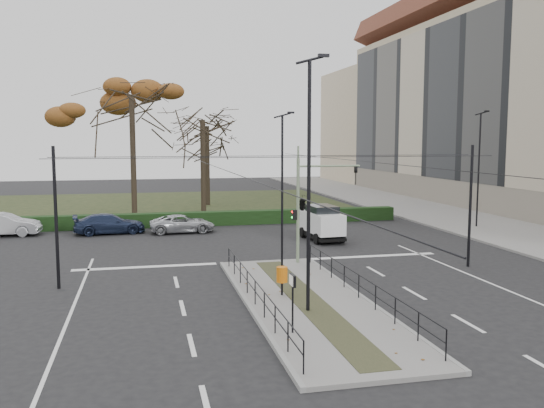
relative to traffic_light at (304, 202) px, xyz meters
The scene contains 21 objects.
ground 5.53m from the traffic_light, 112.74° to the right, with size 140.00×140.00×0.00m, color black.
median_island 7.57m from the traffic_light, 104.69° to the right, with size 4.40×15.00×0.14m, color slate.
sidewalk_east 24.31m from the traffic_light, 47.64° to the left, with size 8.00×90.00×0.14m, color slate.
park 29.05m from the traffic_light, 105.57° to the left, with size 38.00×26.00×0.10m, color black.
hedge 16.59m from the traffic_light, 118.26° to the left, with size 38.00×1.00×1.00m, color black.
apartment_block 33.63m from the traffic_light, 37.05° to the left, with size 13.09×52.10×21.64m.
median_railing 7.34m from the traffic_light, 104.49° to the right, with size 4.14×13.24×0.92m.
catenary 3.11m from the traffic_light, 124.37° to the right, with size 20.00×34.00×6.00m.
traffic_light is the anchor object (origin of this frame).
litter_bin 6.66m from the traffic_light, 113.66° to the right, with size 0.44×0.44×1.13m.
info_panel 10.77m from the traffic_light, 107.77° to the right, with size 0.11×0.49×1.89m.
streetlamp_median_near 8.41m from the traffic_light, 104.64° to the right, with size 0.76×0.15×9.05m.
streetlamp_median_far 2.04m from the traffic_light, 137.76° to the right, with size 0.62×0.13×7.40m.
streetlamp_sidewalk 17.67m from the traffic_light, 30.05° to the left, with size 0.68×0.14×8.12m.
parked_car_second 21.07m from the traffic_light, 142.82° to the left, with size 1.58×4.52×1.49m, color #A7A9AF.
parked_car_third 15.89m from the traffic_light, 129.68° to the left, with size 1.88×4.63×1.34m, color #1C2642.
parked_car_fourth 12.89m from the traffic_light, 114.48° to the left, with size 2.00×4.35×1.21m, color #A7A9AF.
white_van 7.56m from the traffic_light, 65.16° to the left, with size 2.05×4.06×2.18m.
rust_tree 22.69m from the traffic_light, 112.97° to the left, with size 9.67×9.67×12.71m.
bare_tree_center 27.16m from the traffic_light, 93.83° to the left, with size 5.89×5.89×9.85m.
bare_tree_near 22.13m from the traffic_light, 97.24° to the left, with size 6.73×6.73×10.36m.
Camera 1 is at (-6.05, -23.13, 6.26)m, focal length 38.00 mm.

